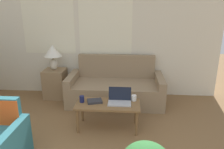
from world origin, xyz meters
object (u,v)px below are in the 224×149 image
book_red (95,101)px  coffee_table (108,107)px  laptop (120,100)px  cup_navy (82,99)px  table_lamp (53,53)px  couch (116,89)px  cup_yellow (134,98)px

book_red → coffee_table: bearing=-9.1°
laptop → cup_navy: 0.60m
table_lamp → laptop: (1.42, -1.13, -0.48)m
couch → book_red: bearing=-104.9°
cup_navy → book_red: bearing=3.4°
table_lamp → cup_yellow: size_ratio=5.69×
cup_navy → cup_yellow: (0.82, 0.12, -0.01)m
couch → cup_navy: bearing=-114.7°
coffee_table → laptop: laptop is taller
table_lamp → cup_yellow: 2.00m
cup_yellow → book_red: (-0.62, -0.11, -0.03)m
table_lamp → book_red: bearing=-48.0°
couch → cup_yellow: bearing=-68.9°
cup_yellow → couch: bearing=111.1°
couch → cup_yellow: 0.99m
table_lamp → cup_yellow: bearing=-32.1°
table_lamp → laptop: table_lamp is taller
coffee_table → cup_yellow: cup_yellow is taller
laptop → book_red: laptop is taller
table_lamp → book_red: (1.02, -1.14, -0.51)m
couch → book_red: couch is taller
table_lamp → cup_navy: size_ratio=5.12×
table_lamp → coffee_table: table_lamp is taller
couch → laptop: (0.12, -1.00, 0.21)m
cup_yellow → book_red: size_ratio=0.35×
laptop → coffee_table: bearing=-165.4°
laptop → cup_navy: size_ratio=3.49×
coffee_table → book_red: size_ratio=3.77×
couch → cup_yellow: (0.35, -0.91, 0.20)m
cup_navy → book_red: size_ratio=0.39×
table_lamp → cup_yellow: (1.64, -1.03, -0.49)m
couch → table_lamp: bearing=174.4°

